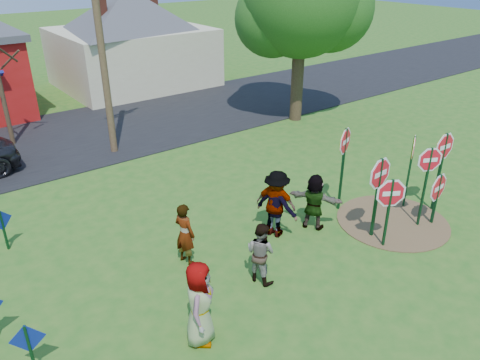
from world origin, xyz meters
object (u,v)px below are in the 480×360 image
at_px(stop_sign_d, 412,154).
at_px(person_b, 185,234).
at_px(stop_sign_b, 344,149).
at_px(stop_sign_a, 390,199).
at_px(stop_sign_c, 428,169).
at_px(leafy_tree, 304,3).
at_px(utility_pole, 100,34).
at_px(person_a, 199,304).

distance_m(stop_sign_d, person_b, 7.11).
bearing_deg(stop_sign_d, stop_sign_b, 114.27).
xyz_separation_m(stop_sign_a, stop_sign_c, (1.65, 0.05, 0.35)).
distance_m(stop_sign_a, stop_sign_d, 2.51).
relative_size(stop_sign_c, stop_sign_d, 1.04).
distance_m(stop_sign_b, leafy_tree, 9.16).
height_order(stop_sign_c, leafy_tree, leafy_tree).
bearing_deg(utility_pole, leafy_tree, -9.33).
bearing_deg(person_a, person_b, 18.33).
distance_m(stop_sign_b, person_b, 5.29).
relative_size(utility_pole, leafy_tree, 1.07).
xyz_separation_m(person_a, leafy_tree, (11.24, 9.03, 4.19)).
bearing_deg(stop_sign_c, utility_pole, 141.12).
height_order(stop_sign_b, person_b, stop_sign_b).
distance_m(stop_sign_a, utility_pole, 11.39).
bearing_deg(person_a, stop_sign_a, -47.75).
xyz_separation_m(stop_sign_b, utility_pole, (-3.61, 8.45, 2.49)).
relative_size(stop_sign_a, person_a, 1.14).
xyz_separation_m(stop_sign_d, utility_pole, (-5.33, 9.57, 2.72)).
distance_m(utility_pole, leafy_tree, 8.69).
distance_m(stop_sign_b, person_a, 6.68).
relative_size(stop_sign_b, stop_sign_c, 1.08).
relative_size(stop_sign_d, utility_pole, 0.29).
relative_size(stop_sign_b, person_b, 1.65).
bearing_deg(person_a, stop_sign_d, -40.45).
bearing_deg(person_a, leafy_tree, -7.87).
bearing_deg(stop_sign_b, stop_sign_c, -82.48).
bearing_deg(leafy_tree, stop_sign_d, -111.58).
bearing_deg(stop_sign_c, person_b, -175.07).
height_order(stop_sign_b, leafy_tree, leafy_tree).
relative_size(stop_sign_a, stop_sign_c, 0.83).
bearing_deg(leafy_tree, stop_sign_b, -125.09).
distance_m(stop_sign_c, person_b, 6.79).
relative_size(stop_sign_d, person_b, 1.47).
bearing_deg(stop_sign_d, person_a, 153.45).
bearing_deg(stop_sign_a, stop_sign_d, 54.01).
xyz_separation_m(stop_sign_a, leafy_tree, (5.51, 9.14, 3.69)).
bearing_deg(leafy_tree, utility_pole, 170.67).
bearing_deg(leafy_tree, person_a, -141.22).
bearing_deg(leafy_tree, stop_sign_a, -121.09).
height_order(stop_sign_b, person_a, stop_sign_b).
height_order(stop_sign_a, person_b, stop_sign_a).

